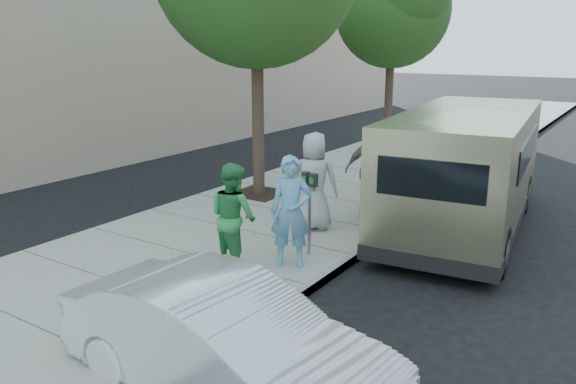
% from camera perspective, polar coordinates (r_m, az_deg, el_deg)
% --- Properties ---
extents(ground, '(120.00, 120.00, 0.00)m').
position_cam_1_polar(ground, '(10.49, -0.49, -5.56)').
color(ground, black).
rests_on(ground, ground).
extents(sidewalk, '(5.00, 60.00, 0.15)m').
position_cam_1_polar(sidewalk, '(11.01, -4.84, -4.17)').
color(sidewalk, gray).
rests_on(sidewalk, ground).
extents(curb_face, '(0.12, 60.00, 0.16)m').
position_cam_1_polar(curb_face, '(9.79, 6.59, -6.73)').
color(curb_face, gray).
rests_on(curb_face, ground).
extents(tree_far, '(3.92, 3.80, 6.49)m').
position_cam_1_polar(tree_far, '(19.77, 10.74, 18.21)').
color(tree_far, black).
rests_on(tree_far, sidewalk).
extents(parking_meter, '(0.31, 0.16, 1.44)m').
position_cam_1_polar(parking_meter, '(9.36, 2.20, -0.40)').
color(parking_meter, gray).
rests_on(parking_meter, sidewalk).
extents(van, '(2.80, 6.67, 2.41)m').
position_cam_1_polar(van, '(11.66, 17.61, 2.36)').
color(van, '#BBB486').
rests_on(van, ground).
extents(sedan, '(4.00, 1.57, 1.30)m').
position_cam_1_polar(sedan, '(6.06, -6.42, -15.06)').
color(sedan, silver).
rests_on(sedan, ground).
extents(person_officer, '(0.79, 0.70, 1.82)m').
position_cam_1_polar(person_officer, '(8.96, 0.30, -2.02)').
color(person_officer, '#5DA0C6').
rests_on(person_officer, sidewalk).
extents(person_green_shirt, '(0.98, 0.84, 1.73)m').
position_cam_1_polar(person_green_shirt, '(8.90, -5.58, -2.51)').
color(person_green_shirt, '#2F9049').
rests_on(person_green_shirt, sidewalk).
extents(person_gray_shirt, '(1.09, 0.92, 1.90)m').
position_cam_1_polar(person_gray_shirt, '(10.78, 2.65, 1.11)').
color(person_gray_shirt, '#B0B0B2').
rests_on(person_gray_shirt, sidewalk).
extents(person_striped_polo, '(1.19, 0.94, 1.89)m').
position_cam_1_polar(person_striped_polo, '(11.85, 8.50, 2.21)').
color(person_striped_polo, gray).
rests_on(person_striped_polo, sidewalk).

